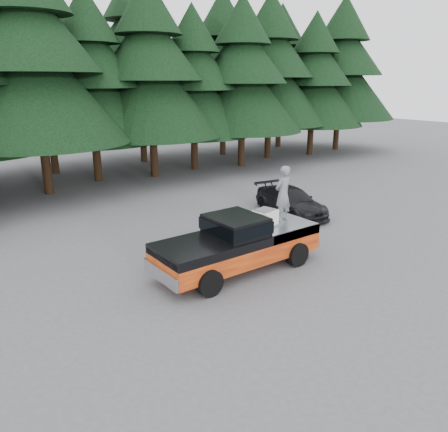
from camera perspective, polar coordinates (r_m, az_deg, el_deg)
ground at (r=14.42m, az=-1.79°, el=-8.01°), size 120.00×120.00×0.00m
pickup_truck at (r=14.73m, az=1.81°, el=-4.62°), size 6.00×2.04×1.33m
truck_cab at (r=14.34m, az=1.53°, el=-1.15°), size 1.66×1.90×0.59m
air_compressor at (r=15.11m, az=5.32°, el=-0.34°), size 0.91×0.81×0.54m
man_on_bed at (r=15.56m, az=7.69°, el=2.90°), size 0.80×0.59×2.01m
parked_car at (r=21.04m, az=8.75°, el=1.89°), size 2.44×4.58×1.26m
treeline at (r=29.02m, az=-22.32°, el=19.23°), size 60.15×16.05×17.50m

